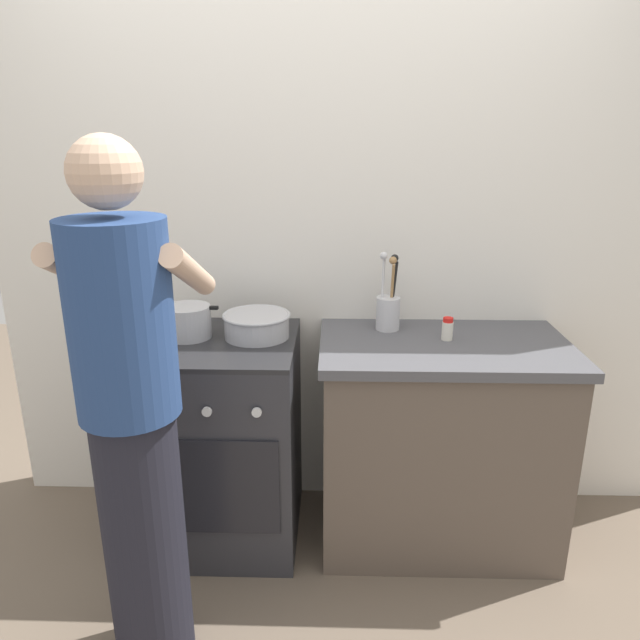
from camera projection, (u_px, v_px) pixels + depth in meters
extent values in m
plane|color=#6B5B4C|center=(307.00, 553.00, 2.47)|extent=(6.00, 6.00, 0.00)
cube|color=silver|center=(357.00, 239.00, 2.56)|extent=(3.20, 0.10, 2.50)
cube|color=brown|center=(438.00, 447.00, 2.47)|extent=(0.96, 0.56, 0.86)
cube|color=#4C4C51|center=(445.00, 347.00, 2.33)|extent=(1.00, 0.60, 0.04)
cube|color=#2D2D33|center=(227.00, 442.00, 2.49)|extent=(0.60, 0.60, 0.88)
cube|color=#232326|center=(221.00, 343.00, 2.35)|extent=(0.60, 0.60, 0.02)
cube|color=black|center=(212.00, 487.00, 2.20)|extent=(0.51, 0.01, 0.40)
cylinder|color=silver|center=(157.00, 411.00, 2.11)|extent=(0.04, 0.01, 0.04)
cylinder|color=silver|center=(207.00, 412.00, 2.10)|extent=(0.04, 0.01, 0.04)
cylinder|color=silver|center=(257.00, 412.00, 2.10)|extent=(0.04, 0.01, 0.04)
cylinder|color=#B2B2B7|center=(188.00, 322.00, 2.37)|extent=(0.19, 0.19, 0.13)
cube|color=black|center=(160.00, 307.00, 2.35)|extent=(0.04, 0.02, 0.01)
cube|color=black|center=(214.00, 308.00, 2.35)|extent=(0.04, 0.02, 0.01)
cylinder|color=#B7B7BC|center=(257.00, 326.00, 2.37)|extent=(0.26, 0.26, 0.10)
torus|color=#B7B7BC|center=(256.00, 315.00, 2.36)|extent=(0.28, 0.28, 0.01)
cylinder|color=silver|center=(388.00, 313.00, 2.46)|extent=(0.10, 0.10, 0.14)
cylinder|color=#9E7547|center=(392.00, 295.00, 2.44)|extent=(0.01, 0.07, 0.27)
sphere|color=#9E7547|center=(393.00, 260.00, 2.39)|extent=(0.03, 0.03, 0.03)
cylinder|color=black|center=(393.00, 293.00, 2.45)|extent=(0.03, 0.04, 0.28)
sphere|color=black|center=(395.00, 258.00, 2.40)|extent=(0.03, 0.03, 0.03)
cylinder|color=silver|center=(382.00, 293.00, 2.44)|extent=(0.02, 0.04, 0.29)
sphere|color=silver|center=(384.00, 256.00, 2.39)|extent=(0.03, 0.03, 0.03)
cylinder|color=silver|center=(447.00, 331.00, 2.35)|extent=(0.04, 0.04, 0.08)
cylinder|color=red|center=(448.00, 320.00, 2.33)|extent=(0.04, 0.04, 0.02)
cylinder|color=black|center=(145.00, 538.00, 1.89)|extent=(0.26, 0.26, 0.90)
cylinder|color=navy|center=(121.00, 320.00, 1.66)|extent=(0.30, 0.30, 0.58)
sphere|color=#D3AA8C|center=(105.00, 172.00, 1.53)|extent=(0.20, 0.20, 0.20)
cylinder|color=#D3AA8C|center=(78.00, 271.00, 1.76)|extent=(0.07, 0.41, 0.24)
cylinder|color=#D3AA8C|center=(190.00, 272.00, 1.75)|extent=(0.07, 0.41, 0.24)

